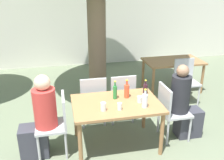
{
  "coord_description": "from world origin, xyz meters",
  "views": [
    {
      "loc": [
        -0.78,
        -3.25,
        2.41
      ],
      "look_at": [
        0.0,
        0.3,
        0.99
      ],
      "focal_mm": 40.0,
      "sensor_mm": 36.0,
      "label": 1
    }
  ],
  "objects": [
    {
      "name": "patio_chair_3",
      "position": [
        0.26,
        0.68,
        0.53
      ],
      "size": [
        0.44,
        0.44,
        0.93
      ],
      "rotation": [
        0.0,
        0.0,
        3.14
      ],
      "color": "#B2B2B7",
      "rests_on": "ground_plane"
    },
    {
      "name": "dining_table_front",
      "position": [
        0.0,
        0.0,
        0.65
      ],
      "size": [
        1.31,
        0.89,
        0.74
      ],
      "color": "#996B42",
      "rests_on": "ground_plane"
    },
    {
      "name": "drinking_glass_0",
      "position": [
        0.35,
        -0.06,
        0.78
      ],
      "size": [
        0.08,
        0.08,
        0.1
      ],
      "color": "silver",
      "rests_on": "dining_table_front"
    },
    {
      "name": "patio_chair_4",
      "position": [
        1.79,
        1.21,
        0.53
      ],
      "size": [
        0.44,
        0.44,
        0.93
      ],
      "color": "#B2B2B7",
      "rests_on": "ground_plane"
    },
    {
      "name": "patio_chair_0",
      "position": [
        -0.89,
        0.0,
        0.53
      ],
      "size": [
        0.44,
        0.44,
        0.93
      ],
      "rotation": [
        0.0,
        0.0,
        -1.57
      ],
      "color": "#B2B2B7",
      "rests_on": "ground_plane"
    },
    {
      "name": "person_seated_1",
      "position": [
        1.12,
        -0.0,
        0.56
      ],
      "size": [
        0.55,
        0.3,
        1.26
      ],
      "rotation": [
        0.0,
        0.0,
        1.57
      ],
      "color": "#383842",
      "rests_on": "ground_plane"
    },
    {
      "name": "dining_table_back",
      "position": [
        1.79,
        1.84,
        0.64
      ],
      "size": [
        1.31,
        0.79,
        0.74
      ],
      "color": "#996B42",
      "rests_on": "ground_plane"
    },
    {
      "name": "drinking_glass_2",
      "position": [
        -0.23,
        -0.2,
        0.8
      ],
      "size": [
        0.08,
        0.08,
        0.12
      ],
      "color": "silver",
      "rests_on": "dining_table_front"
    },
    {
      "name": "green_bottle_0",
      "position": [
        0.01,
        0.14,
        0.85
      ],
      "size": [
        0.06,
        0.06,
        0.29
      ],
      "color": "#287A38",
      "rests_on": "dining_table_front"
    },
    {
      "name": "cafe_building_wall",
      "position": [
        0.0,
        4.32,
        1.4
      ],
      "size": [
        10.0,
        0.08,
        2.8
      ],
      "color": "silver",
      "rests_on": "ground_plane"
    },
    {
      "name": "patio_chair_2",
      "position": [
        -0.26,
        0.68,
        0.53
      ],
      "size": [
        0.44,
        0.44,
        0.93
      ],
      "rotation": [
        0.0,
        0.0,
        3.14
      ],
      "color": "#B2B2B7",
      "rests_on": "ground_plane"
    },
    {
      "name": "person_seated_0",
      "position": [
        -1.12,
        -0.0,
        0.56
      ],
      "size": [
        0.56,
        0.32,
        1.26
      ],
      "rotation": [
        0.0,
        0.0,
        -1.57
      ],
      "color": "#383842",
      "rests_on": "ground_plane"
    },
    {
      "name": "wine_bottle_1",
      "position": [
        0.52,
        0.2,
        0.83
      ],
      "size": [
        0.07,
        0.07,
        0.25
      ],
      "color": "#331923",
      "rests_on": "dining_table_front"
    },
    {
      "name": "ground_plane",
      "position": [
        0.0,
        0.0,
        0.0
      ],
      "size": [
        30.0,
        30.0,
        0.0
      ],
      "primitive_type": "plane",
      "color": "#667056"
    },
    {
      "name": "patio_chair_1",
      "position": [
        0.89,
        0.0,
        0.53
      ],
      "size": [
        0.44,
        0.44,
        0.93
      ],
      "rotation": [
        0.0,
        0.0,
        1.57
      ],
      "color": "#B2B2B7",
      "rests_on": "ground_plane"
    },
    {
      "name": "drinking_glass_1",
      "position": [
        -0.01,
        -0.23,
        0.79
      ],
      "size": [
        0.06,
        0.06,
        0.11
      ],
      "color": "silver",
      "rests_on": "dining_table_front"
    },
    {
      "name": "soda_bottle_2",
      "position": [
        0.2,
        0.15,
        0.85
      ],
      "size": [
        0.08,
        0.08,
        0.3
      ],
      "color": "#DB4C2D",
      "rests_on": "dining_table_front"
    },
    {
      "name": "water_bottle_3",
      "position": [
        0.36,
        -0.23,
        0.85
      ],
      "size": [
        0.08,
        0.08,
        0.28
      ],
      "color": "silver",
      "rests_on": "dining_table_front"
    }
  ]
}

